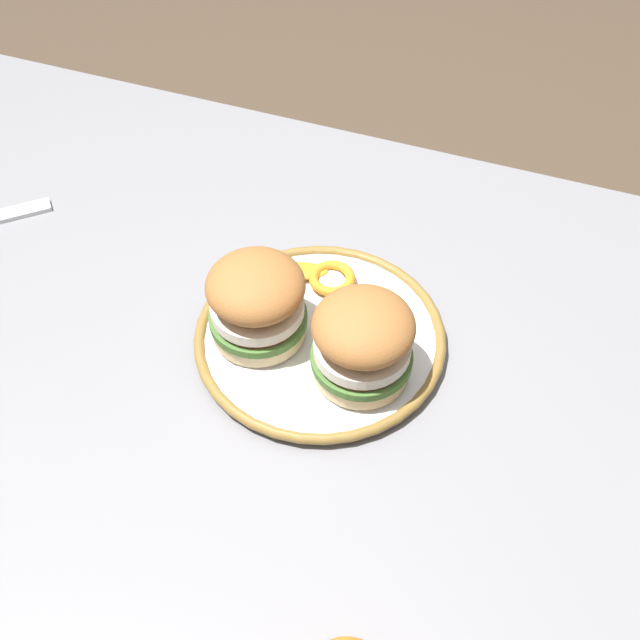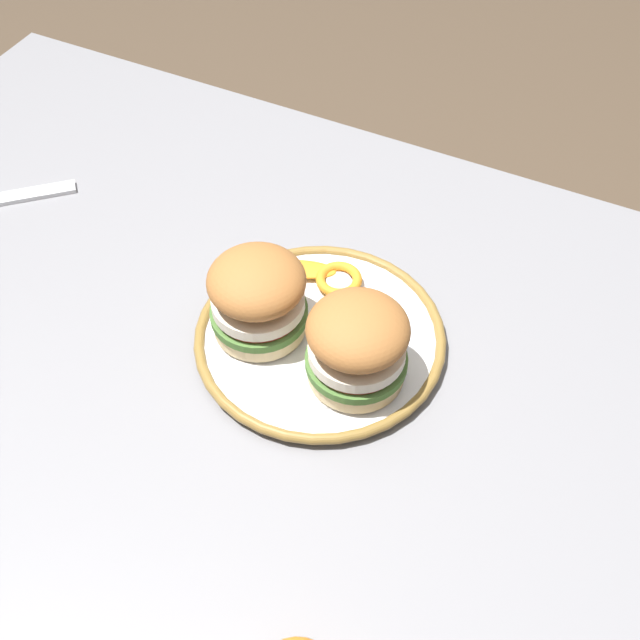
% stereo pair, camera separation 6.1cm
% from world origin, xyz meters
% --- Properties ---
extents(ground_plane, '(8.00, 8.00, 0.00)m').
position_xyz_m(ground_plane, '(0.00, 0.00, 0.00)').
color(ground_plane, '#4C3D2D').
extents(dining_table, '(1.28, 0.81, 0.71)m').
position_xyz_m(dining_table, '(0.00, 0.00, 0.61)').
color(dining_table, gray).
rests_on(dining_table, ground).
extents(dinner_plate, '(0.28, 0.28, 0.02)m').
position_xyz_m(dinner_plate, '(0.07, 0.03, 0.72)').
color(dinner_plate, white).
rests_on(dinner_plate, dining_table).
extents(sandwich_half_left, '(0.12, 0.12, 0.10)m').
position_xyz_m(sandwich_half_left, '(0.13, -0.01, 0.78)').
color(sandwich_half_left, beige).
rests_on(sandwich_half_left, dinner_plate).
extents(sandwich_half_right, '(0.11, 0.11, 0.10)m').
position_xyz_m(sandwich_half_right, '(0.01, 0.01, 0.78)').
color(sandwich_half_right, beige).
rests_on(sandwich_half_right, dinner_plate).
extents(orange_peel_curled, '(0.08, 0.08, 0.01)m').
position_xyz_m(orange_peel_curled, '(0.06, 0.10, 0.73)').
color(orange_peel_curled, orange).
rests_on(orange_peel_curled, dinner_plate).
extents(orange_peel_strip_long, '(0.08, 0.05, 0.01)m').
position_xyz_m(orange_peel_strip_long, '(0.02, 0.10, 0.73)').
color(orange_peel_strip_long, orange).
rests_on(orange_peel_strip_long, dinner_plate).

